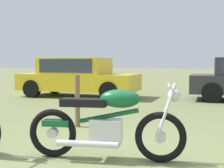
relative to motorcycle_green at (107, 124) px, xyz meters
The scene contains 4 objects.
ground_plane 0.56m from the motorcycle_green, 89.00° to the right, with size 120.00×120.00×0.00m, color olive.
motorcycle_green is the anchor object (origin of this frame).
car_yellow 7.51m from the motorcycle_green, 114.94° to the left, with size 4.45×2.09×1.43m.
fence_post_wooden 2.15m from the motorcycle_green, 122.16° to the left, with size 0.10×0.10×1.03m, color brown.
Camera 1 is at (1.12, -3.50, 1.27)m, focal length 49.36 mm.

